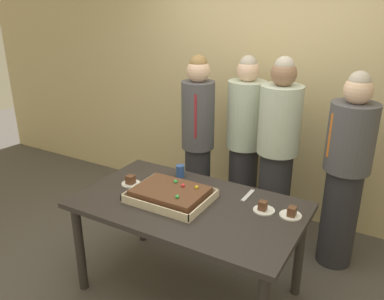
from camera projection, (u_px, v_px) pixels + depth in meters
name	position (u px, v px, depth m)	size (l,w,h in m)	color
ground_plane	(189.00, 290.00, 3.15)	(12.00, 12.00, 0.00)	#4C4742
interior_back_panel	(271.00, 70.00, 3.90)	(8.00, 0.12, 3.00)	#CCB784
party_table	(188.00, 214.00, 2.90)	(1.63, 0.95, 0.78)	#2D2826
sheet_cake	(171.00, 194.00, 2.91)	(0.58, 0.44, 0.11)	beige
plated_slice_near_left	(131.00, 181.00, 3.15)	(0.15, 0.15, 0.08)	white
plated_slice_near_right	(263.00, 208.00, 2.76)	(0.15, 0.15, 0.08)	white
plated_slice_far_left	(291.00, 213.00, 2.69)	(0.15, 0.15, 0.07)	white
drink_cup_nearest	(180.00, 171.00, 3.27)	(0.07, 0.07, 0.10)	#2D5199
cake_server_utensil	(248.00, 195.00, 2.97)	(0.03, 0.20, 0.01)	silver
person_serving_front	(277.00, 153.00, 3.46)	(0.36, 0.36, 1.73)	#28282D
person_green_shirt_behind	(198.00, 139.00, 3.81)	(0.31, 0.31, 1.69)	#28282D
person_striped_tie_right	(244.00, 141.00, 3.85)	(0.35, 0.35, 1.68)	#28282D
person_far_right_suit	(346.00, 171.00, 3.20)	(0.37, 0.37, 1.66)	#28282D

